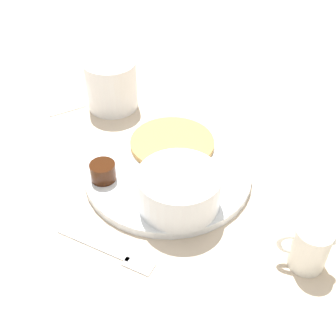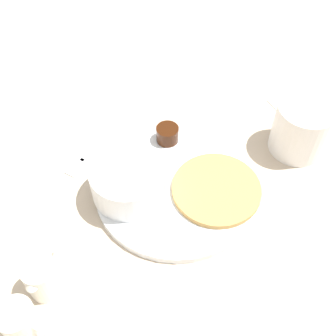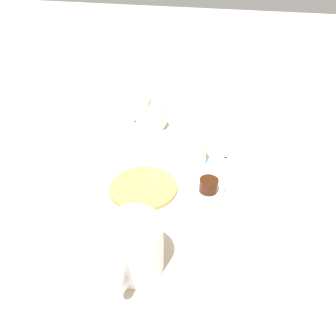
# 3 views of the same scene
# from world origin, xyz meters

# --- Properties ---
(ground_plane) EXTENTS (4.00, 4.00, 0.00)m
(ground_plane) POSITION_xyz_m (0.00, 0.00, 0.00)
(ground_plane) COLOR #C6B299
(plate) EXTENTS (0.25, 0.25, 0.01)m
(plate) POSITION_xyz_m (0.00, 0.00, 0.01)
(plate) COLOR white
(plate) RESTS_ON ground_plane
(pancake_stack) EXTENTS (0.13, 0.13, 0.01)m
(pancake_stack) POSITION_xyz_m (0.05, -0.03, 0.02)
(pancake_stack) COLOR tan
(pancake_stack) RESTS_ON plate
(bowl) EXTENTS (0.11, 0.11, 0.05)m
(bowl) POSITION_xyz_m (-0.07, 0.02, 0.04)
(bowl) COLOR white
(bowl) RESTS_ON plate
(syrup_cup) EXTENTS (0.04, 0.04, 0.03)m
(syrup_cup) POSITION_xyz_m (0.02, 0.09, 0.03)
(syrup_cup) COLOR #38190A
(syrup_cup) RESTS_ON plate
(butter_ramekin) EXTENTS (0.04, 0.04, 0.04)m
(butter_ramekin) POSITION_xyz_m (-0.09, 0.04, 0.03)
(butter_ramekin) COLOR white
(butter_ramekin) RESTS_ON plate
(coffee_mug) EXTENTS (0.12, 0.09, 0.09)m
(coffee_mug) POSITION_xyz_m (0.22, 0.01, 0.04)
(coffee_mug) COLOR white
(coffee_mug) RESTS_ON ground_plane
(creamer_pitcher_near) EXTENTS (0.05, 0.06, 0.06)m
(creamer_pitcher_near) POSITION_xyz_m (-0.22, -0.08, 0.03)
(creamer_pitcher_near) COLOR white
(creamer_pitcher_near) RESTS_ON ground_plane
(creamer_pitcher_far) EXTENTS (0.05, 0.05, 0.07)m
(creamer_pitcher_far) POSITION_xyz_m (-0.25, -0.13, 0.03)
(creamer_pitcher_far) COLOR white
(creamer_pitcher_far) RESTS_ON ground_plane
(fork) EXTENTS (0.12, 0.10, 0.00)m
(fork) POSITION_xyz_m (-0.11, 0.12, 0.00)
(fork) COLOR silver
(fork) RESTS_ON ground_plane
(napkin) EXTENTS (0.10, 0.08, 0.00)m
(napkin) POSITION_xyz_m (0.28, 0.09, 0.00)
(napkin) COLOR white
(napkin) RESTS_ON ground_plane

